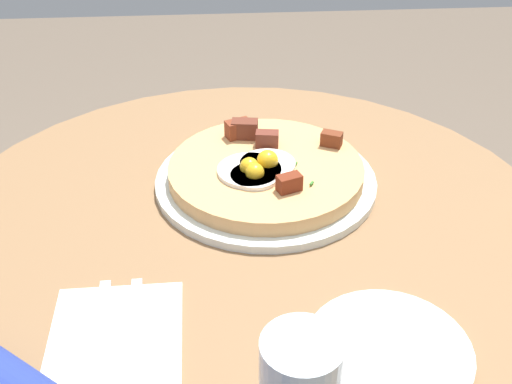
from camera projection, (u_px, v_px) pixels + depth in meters
dining_table at (246, 318)px, 0.94m from camera, size 0.85×0.85×0.72m
pizza_plate at (266, 181)px, 0.92m from camera, size 0.32×0.32×0.01m
breakfast_pizza at (265, 169)px, 0.91m from camera, size 0.28×0.28×0.05m
bread_plate at (388, 351)px, 0.66m from camera, size 0.17×0.17×0.01m
napkin at (115, 342)px, 0.67m from camera, size 0.14×0.17×0.00m
fork at (132, 338)px, 0.67m from camera, size 0.02×0.18×0.00m
knife at (97, 340)px, 0.67m from camera, size 0.02×0.18×0.00m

